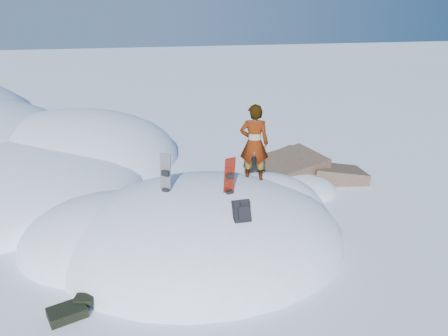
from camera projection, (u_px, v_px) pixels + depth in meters
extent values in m
plane|color=white|center=(204.00, 242.00, 10.78)|extent=(120.00, 120.00, 0.00)
ellipsoid|color=white|center=(204.00, 242.00, 10.78)|extent=(7.00, 6.00, 3.00)
ellipsoid|color=white|center=(112.00, 241.00, 10.80)|extent=(4.40, 4.00, 2.20)
ellipsoid|color=white|center=(262.00, 219.00, 11.94)|extent=(3.60, 3.20, 2.50)
ellipsoid|color=white|center=(74.00, 159.00, 16.76)|extent=(8.00, 8.00, 3.60)
cube|color=brown|center=(287.00, 177.00, 14.70)|extent=(2.82, 2.41, 1.62)
cube|color=brown|center=(335.00, 182.00, 14.79)|extent=(2.16, 1.80, 1.33)
cube|color=brown|center=(289.00, 166.00, 15.97)|extent=(2.08, 2.01, 1.10)
ellipsoid|color=white|center=(287.00, 192.00, 13.73)|extent=(3.20, 2.40, 1.00)
cube|color=red|center=(229.00, 186.00, 9.95)|extent=(0.30, 0.23, 1.41)
cube|color=black|center=(230.00, 176.00, 9.80)|extent=(0.19, 0.15, 0.12)
cube|color=black|center=(229.00, 193.00, 9.95)|extent=(0.19, 0.15, 0.12)
cube|color=black|center=(166.00, 184.00, 10.10)|extent=(0.29, 0.27, 1.46)
cube|color=black|center=(165.00, 173.00, 9.95)|extent=(0.20, 0.19, 0.12)
cube|color=black|center=(166.00, 191.00, 10.10)|extent=(0.20, 0.19, 0.12)
cube|color=black|center=(241.00, 211.00, 9.04)|extent=(0.34, 0.41, 0.53)
cube|color=black|center=(244.00, 213.00, 8.90)|extent=(0.23, 0.20, 0.28)
cylinder|color=black|center=(238.00, 208.00, 8.86)|extent=(0.04, 0.19, 0.35)
cylinder|color=black|center=(248.00, 207.00, 8.91)|extent=(0.04, 0.19, 0.35)
cube|color=black|center=(67.00, 313.00, 8.11)|extent=(0.78, 0.65, 0.19)
cube|color=black|center=(84.00, 300.00, 8.34)|extent=(0.42, 0.35, 0.12)
imported|color=slate|center=(254.00, 143.00, 10.90)|extent=(0.85, 0.69, 2.00)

